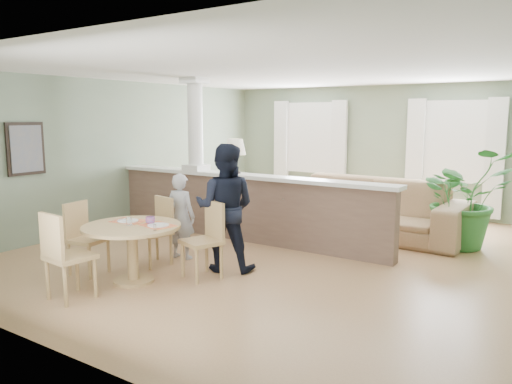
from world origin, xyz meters
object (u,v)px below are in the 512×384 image
Objects in this scene: chair_side at (84,234)px; man_person at (225,208)px; dining_table at (133,237)px; houseplant at (464,198)px; chair_far_man at (207,236)px; child_person at (181,216)px; chair_near at (63,252)px; sofa at (366,207)px; chair_far_boy at (158,227)px.

man_person is at bearing -60.13° from chair_side.
houseplant is at bearing 52.89° from dining_table.
houseplant is 5.67m from chair_side.
child_person is (-0.85, 0.46, 0.08)m from chair_far_man.
man_person is (0.81, 1.91, 0.29)m from chair_near.
chair_far_man is 0.57× the size of man_person.
chair_far_man is (-0.84, -3.34, 0.05)m from sofa.
chair_far_man is 0.78× the size of child_person.
chair_near reaches higher than sofa.
child_person is at bearing -83.08° from chair_near.
houseplant is at bearing -151.75° from man_person.
chair_far_boy is at bearing 68.42° from child_person.
houseplant is 4.38m from child_person.
child_person reaches higher than sofa.
chair_far_man is 0.49m from man_person.
chair_near is at bearing -100.55° from dining_table.
child_person is 0.90m from man_person.
dining_table is 0.82m from chair_side.
child_person is at bearing -34.09° from chair_side.
chair_far_boy is 1.06m from man_person.
chair_near is at bearing -72.92° from chair_far_boy.
houseplant reaches higher than chair_far_man.
houseplant is 4.72m from chair_far_boy.
child_person is 0.73× the size of man_person.
chair_far_boy is at bearing -79.36° from chair_near.
child_person is at bearing -118.66° from sofa.
houseplant is 5.87m from chair_near.
chair_far_man is at bearing 144.02° from child_person.
dining_table is at bearing -108.43° from sofa.
chair_near is at bearing 44.22° from man_person.
chair_side is at bearing -172.35° from dining_table.
chair_side is at bearing 15.45° from man_person.
man_person reaches higher than sofa.
chair_near is 0.59× the size of man_person.
man_person reaches higher than houseplant.
man_person is (0.86, -0.08, 0.23)m from child_person.
child_person is at bearing -138.32° from houseplant.
chair_near is (-0.79, -1.53, 0.02)m from chair_far_man.
man_person reaches higher than chair_side.
dining_table is at bearing -113.96° from chair_far_man.
chair_far_boy is 0.99× the size of chair_side.
sofa reaches higher than chair_side.
chair_far_boy reaches higher than dining_table.
chair_near is at bearing -148.21° from chair_side.
chair_side is 1.37m from child_person.
houseplant is at bearing -117.95° from chair_near.
sofa is at bearing 95.61° from chair_far_man.
dining_table is at bearing -90.86° from chair_side.
man_person is at bearing -107.56° from chair_near.
houseplant reaches higher than sofa.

